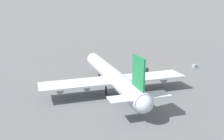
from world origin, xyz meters
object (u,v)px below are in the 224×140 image
object	(u,v)px
cargo_airplane	(112,76)
cargo_container_aft	(195,66)
catering_truck	(145,71)
safety_cone_nose	(93,71)

from	to	relation	value
cargo_airplane	cargo_container_aft	size ratio (longest dim) A/B	23.98
cargo_airplane	catering_truck	world-z (taller)	cargo_airplane
cargo_airplane	cargo_container_aft	distance (m)	59.78
catering_truck	cargo_container_aft	distance (m)	30.96
catering_truck	cargo_container_aft	world-z (taller)	catering_truck
catering_truck	safety_cone_nose	distance (m)	26.40
catering_truck	cargo_airplane	bearing A→B (deg)	130.83
cargo_airplane	cargo_container_aft	xyz separation A→B (m)	(22.08, -55.25, -5.80)
cargo_container_aft	safety_cone_nose	bearing A→B (deg)	81.18
cargo_airplane	safety_cone_nose	xyz separation A→B (m)	(30.68, 0.25, -6.23)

